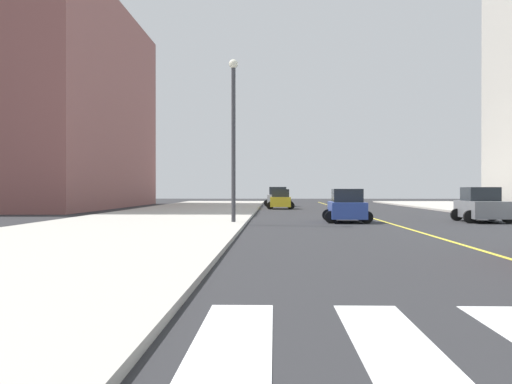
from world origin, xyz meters
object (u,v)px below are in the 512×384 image
car_blue_nearest (347,207)px  car_gray_fourth (481,206)px  car_white_second (278,197)px  street_lamp (233,127)px  car_yellow_fifth (281,200)px

car_blue_nearest → car_gray_fourth: 7.12m
car_blue_nearest → car_white_second: bearing=97.8°
car_blue_nearest → car_white_second: car_white_second is taller
car_blue_nearest → car_gray_fourth: car_gray_fourth is taller
car_white_second → street_lamp: (-2.36, -32.89, 3.84)m
car_blue_nearest → car_white_second: size_ratio=0.89×
car_gray_fourth → car_white_second: bearing=-69.1°
car_yellow_fifth → street_lamp: 24.92m
car_gray_fourth → car_yellow_fifth: 23.75m
car_blue_nearest → street_lamp: size_ratio=0.50×
car_blue_nearest → car_yellow_fifth: size_ratio=1.01×
car_yellow_fifth → car_gray_fourth: bearing=-63.4°
car_blue_nearest → car_yellow_fifth: 22.05m
car_white_second → car_gray_fourth: (10.51, -29.79, -0.05)m
car_gray_fourth → car_yellow_fifth: size_ratio=1.07×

